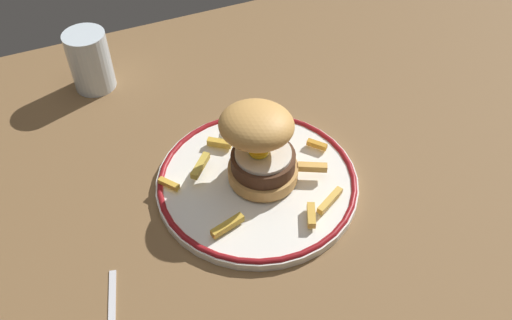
% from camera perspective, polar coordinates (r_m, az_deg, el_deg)
% --- Properties ---
extents(ground_plane, '(1.44, 0.90, 0.04)m').
position_cam_1_polar(ground_plane, '(0.74, -0.38, -3.93)').
color(ground_plane, brown).
extents(dinner_plate, '(0.27, 0.27, 0.02)m').
position_cam_1_polar(dinner_plate, '(0.72, -0.00, -2.08)').
color(dinner_plate, white).
rests_on(dinner_plate, ground_plane).
extents(burger, '(0.14, 0.14, 0.11)m').
position_cam_1_polar(burger, '(0.68, 0.36, 1.81)').
color(burger, tan).
rests_on(burger, dinner_plate).
extents(fries_pile, '(0.24, 0.23, 0.03)m').
position_cam_1_polar(fries_pile, '(0.72, 0.23, 0.01)').
color(fries_pile, gold).
rests_on(fries_pile, dinner_plate).
extents(water_glass, '(0.07, 0.07, 0.10)m').
position_cam_1_polar(water_glass, '(0.90, -17.20, 9.73)').
color(water_glass, silver).
rests_on(water_glass, ground_plane).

